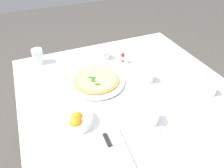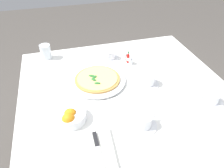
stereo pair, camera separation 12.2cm
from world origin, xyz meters
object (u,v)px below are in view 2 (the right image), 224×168
at_px(pizza, 97,79).
at_px(water_glass_far_right, 46,53).
at_px(coffee_cup_right_edge, 211,98).
at_px(pizza_plate, 97,80).
at_px(coffee_cup_near_left, 109,55).
at_px(hot_sauce_bottle, 128,58).
at_px(dinner_knife, 98,149).
at_px(salt_shaker, 131,61).
at_px(citrus_bowl, 70,116).
at_px(napkin_folded, 98,150).
at_px(pepper_shaker, 125,57).
at_px(coffee_cup_far_left, 144,121).
at_px(coffee_cup_left_edge, 148,80).

bearing_deg(pizza, water_glass_far_right, -142.03).
bearing_deg(coffee_cup_right_edge, pizza_plate, -121.45).
distance_m(coffee_cup_right_edge, water_glass_far_right, 1.08).
xyz_separation_m(coffee_cup_near_left, hot_sauce_bottle, (0.08, 0.11, 0.01)).
xyz_separation_m(coffee_cup_right_edge, hot_sauce_bottle, (-0.49, -0.30, 0.01)).
distance_m(coffee_cup_near_left, dinner_knife, 0.76).
bearing_deg(salt_shaker, coffee_cup_right_edge, 31.61).
distance_m(pizza_plate, citrus_bowl, 0.33).
height_order(napkin_folded, hot_sauce_bottle, hot_sauce_bottle).
relative_size(dinner_knife, citrus_bowl, 1.30).
relative_size(pizza, citrus_bowl, 1.79).
distance_m(napkin_folded, salt_shaker, 0.71).
height_order(pizza, napkin_folded, pizza).
xyz_separation_m(pizza_plate, coffee_cup_right_edge, (0.33, 0.54, 0.02)).
xyz_separation_m(citrus_bowl, pepper_shaker, (-0.45, 0.43, -0.00)).
distance_m(water_glass_far_right, salt_shaker, 0.59).
xyz_separation_m(water_glass_far_right, pepper_shaker, (0.18, 0.52, -0.02)).
relative_size(napkin_folded, salt_shaker, 4.08).
xyz_separation_m(coffee_cup_right_edge, salt_shaker, (-0.46, -0.29, -0.00)).
relative_size(pizza_plate, coffee_cup_near_left, 2.58).
bearing_deg(coffee_cup_far_left, pizza_plate, -160.85).
height_order(coffee_cup_near_left, hot_sauce_bottle, hot_sauce_bottle).
height_order(napkin_folded, pepper_shaker, pepper_shaker).
bearing_deg(coffee_cup_near_left, coffee_cup_far_left, -0.21).
xyz_separation_m(coffee_cup_right_edge, citrus_bowl, (-0.07, -0.73, 0.00)).
distance_m(coffee_cup_right_edge, coffee_cup_near_left, 0.70).
bearing_deg(coffee_cup_near_left, coffee_cup_left_edge, 22.83).
height_order(pizza, water_glass_far_right, water_glass_far_right).
bearing_deg(pizza, citrus_bowl, -35.59).
height_order(coffee_cup_left_edge, napkin_folded, coffee_cup_left_edge).
bearing_deg(coffee_cup_left_edge, salt_shaker, -173.79).
height_order(coffee_cup_right_edge, hot_sauce_bottle, hot_sauce_bottle).
bearing_deg(pepper_shaker, dinner_knife, -27.00).
distance_m(pizza, napkin_folded, 0.49).
distance_m(coffee_cup_right_edge, pepper_shaker, 0.60).
bearing_deg(salt_shaker, pizza_plate, -62.79).
xyz_separation_m(pizza, coffee_cup_far_left, (0.39, 0.14, 0.01)).
bearing_deg(dinner_knife, coffee_cup_near_left, 162.79).
xyz_separation_m(dinner_knife, hot_sauce_bottle, (-0.64, 0.35, 0.01)).
bearing_deg(hot_sauce_bottle, coffee_cup_far_left, -11.35).
distance_m(dinner_knife, pepper_shaker, 0.75).
xyz_separation_m(hot_sauce_bottle, pepper_shaker, (-0.03, -0.01, -0.01)).
height_order(pizza_plate, napkin_folded, napkin_folded).
distance_m(coffee_cup_far_left, pepper_shaker, 0.59).
bearing_deg(coffee_cup_right_edge, coffee_cup_left_edge, -131.52).
height_order(coffee_cup_left_edge, dinner_knife, coffee_cup_left_edge).
bearing_deg(coffee_cup_left_edge, dinner_knife, -45.65).
bearing_deg(salt_shaker, napkin_folded, -30.61).
bearing_deg(dinner_knife, napkin_folded, 180.00).
xyz_separation_m(coffee_cup_far_left, pepper_shaker, (-0.58, 0.10, -0.00)).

